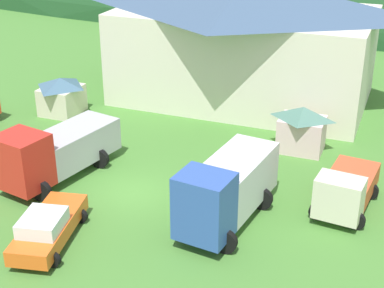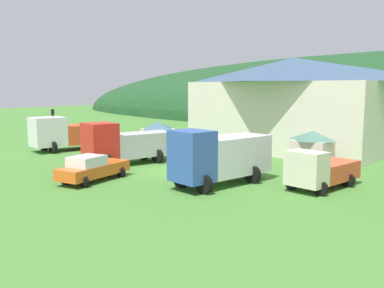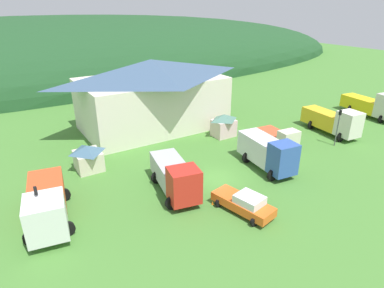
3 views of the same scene
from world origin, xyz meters
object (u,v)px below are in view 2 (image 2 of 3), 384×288
Objects in this scene: depot_building at (292,103)px; play_shed_cream at (158,134)px; light_truck_cream at (320,170)px; heavy_rig_white at (69,133)px; play_shed_pink at (312,149)px; crane_truck_red at (125,143)px; box_truck_blue at (219,156)px; traffic_light_west at (53,125)px; traffic_cone_near_pickup at (106,173)px; service_pickup_orange at (92,168)px.

play_shed_cream is at bearing -144.62° from depot_building.
heavy_rig_white is at bearing -81.85° from light_truck_cream.
play_shed_pink is at bearing 117.56° from heavy_rig_white.
box_truck_blue is at bearing 96.43° from crane_truck_red.
traffic_light_west is at bearing -78.94° from light_truck_cream.
traffic_cone_near_pickup is (-9.67, -11.32, -1.40)m from play_shed_pink.
heavy_rig_white is 1.18× the size of box_truck_blue.
depot_building is at bearing 171.66° from crane_truck_red.
traffic_light_west reaches higher than heavy_rig_white.
traffic_light_west is (-20.11, 0.84, 0.60)m from box_truck_blue.
depot_building reaches higher than box_truck_blue.
light_truck_cream is (3.33, -5.88, -0.29)m from play_shed_pink.
crane_truck_red is at bearing -109.43° from depot_building.
play_shed_cream is 0.40× the size of box_truck_blue.
depot_building is 6.65× the size of play_shed_cream.
play_shed_cream is (-10.49, -7.45, -3.15)m from depot_building.
box_truck_blue is 20.13m from traffic_light_west.
depot_building is 6.69× the size of play_shed_pink.
light_truck_cream is 0.99× the size of service_pickup_orange.
depot_building is 13.24m from play_shed_cream.
play_shed_pink is 4.47× the size of traffic_cone_near_pickup.
heavy_rig_white reaches higher than traffic_cone_near_pickup.
crane_truck_red is at bearing 117.91° from traffic_cone_near_pickup.
traffic_light_west is (-5.45, -8.14, 1.11)m from play_shed_cream.
light_truck_cream is at bearing 111.01° from service_pickup_orange.
play_shed_pink is at bearing -52.00° from depot_building.
light_truck_cream is (9.10, -13.27, -3.32)m from depot_building.
play_shed_pink reaches higher than traffic_cone_near_pickup.
play_shed_cream is 4.50× the size of traffic_cone_near_pickup.
crane_truck_red is (-11.29, -8.25, 0.23)m from play_shed_pink.
crane_truck_red is 12.00× the size of traffic_cone_near_pickup.
crane_truck_red is 1.41× the size of service_pickup_orange.
play_shed_cream is 17.20m from box_truck_blue.
traffic_cone_near_pickup is at bearing -67.19° from box_truck_blue.
box_truck_blue is 11.18× the size of traffic_cone_near_pickup.
crane_truck_red reaches higher than heavy_rig_white.
play_shed_cream is 8.41m from heavy_rig_white.
play_shed_pink is at bearing 0.19° from play_shed_cream.
play_shed_cream is at bearing 120.34° from traffic_cone_near_pickup.
heavy_rig_white is (-21.14, -6.90, 0.24)m from play_shed_pink.
depot_building is 17.16m from box_truck_blue.
crane_truck_red is at bearing -143.84° from play_shed_pink.
box_truck_blue is at bearing -2.41° from traffic_light_west.
crane_truck_red is at bearing -0.31° from traffic_light_west.
traffic_light_west is (-10.42, 0.06, 0.77)m from crane_truck_red.
service_pickup_orange is (12.91, -6.55, -0.82)m from heavy_rig_white.
depot_building is 21.17m from heavy_rig_white.
play_shed_cream is 0.72× the size of traffic_light_west.
box_truck_blue is at bearing 111.41° from service_pickup_orange.
box_truck_blue is (14.65, -8.99, 0.51)m from play_shed_cream.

